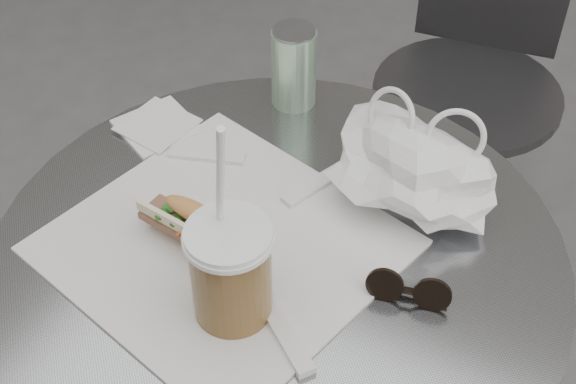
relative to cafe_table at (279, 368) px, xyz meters
The scene contains 9 objects.
cafe_table is the anchor object (origin of this frame).
chair_far 0.84m from the cafe_table, 89.13° to the left, with size 0.40×0.43×0.77m.
sandwich_paper 0.29m from the cafe_table, 156.79° to the right, with size 0.40×0.38×0.00m, color white.
banh_mi 0.33m from the cafe_table, 157.93° to the right, with size 0.19×0.09×0.06m.
iced_coffee 0.36m from the cafe_table, 89.32° to the right, with size 0.10×0.10×0.30m.
sunglasses 0.34m from the cafe_table, ahead, with size 0.11×0.05×0.05m.
plastic_bag 0.39m from the cafe_table, 57.17° to the left, with size 0.22×0.17×0.11m, color white, non-canonical shape.
napkin_stack 0.42m from the cafe_table, 155.47° to the left, with size 0.14×0.14×0.01m.
drink_can 0.47m from the cafe_table, 114.75° to the left, with size 0.07×0.07×0.13m.
Camera 1 is at (0.35, -0.40, 1.52)m, focal length 50.00 mm.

